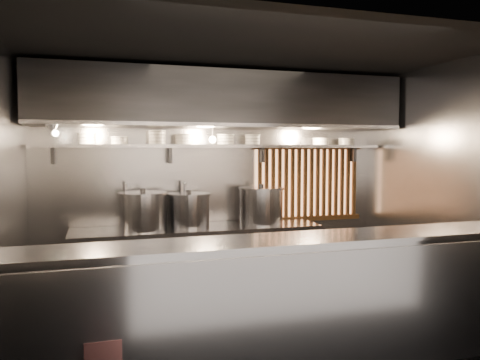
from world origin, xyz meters
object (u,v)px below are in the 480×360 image
stock_pot_right (261,205)px  pendant_bulb (213,139)px  heat_lamp (53,128)px  stock_pot_left (143,211)px  stock_pot_mid (189,210)px

stock_pot_right → pendant_bulb: bearing=175.2°
heat_lamp → stock_pot_right: heat_lamp is taller
stock_pot_left → stock_pot_mid: bearing=6.7°
stock_pot_mid → stock_pot_left: bearing=-173.3°
heat_lamp → stock_pot_mid: heat_lamp is taller
heat_lamp → stock_pot_right: size_ratio=0.49×
heat_lamp → pendant_bulb: size_ratio=1.87×
heat_lamp → pendant_bulb: bearing=11.0°
stock_pot_left → pendant_bulb: bearing=5.9°
stock_pot_left → stock_pot_right: 1.48m
heat_lamp → stock_pot_mid: size_ratio=0.51×
stock_pot_left → stock_pot_right: stock_pot_right is taller
heat_lamp → stock_pot_mid: bearing=12.3°
stock_pot_left → stock_pot_right: (1.48, 0.04, 0.01)m
pendant_bulb → stock_pot_left: 1.20m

